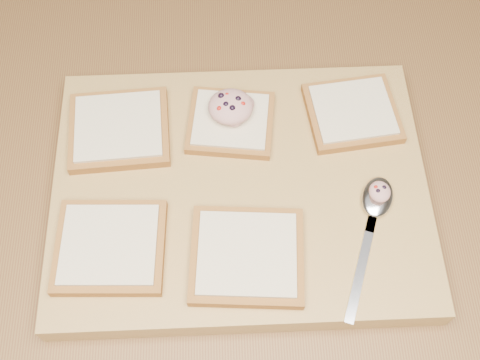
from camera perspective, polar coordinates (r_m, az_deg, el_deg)
The scene contains 11 objects.
ground at distance 1.63m, azimuth 4.00°, elevation -16.58°, with size 4.00×4.00×0.00m, color #515459.
island_counter at distance 1.19m, azimuth 5.37°, elevation -12.17°, with size 2.00×0.80×0.90m.
cutting_board at distance 0.76m, azimuth 0.00°, elevation -1.02°, with size 0.46×0.35×0.04m, color tan.
bread_far_left at distance 0.79m, azimuth -11.39°, elevation 4.77°, with size 0.13×0.12×0.02m.
bread_far_center at distance 0.78m, azimuth -0.89°, elevation 5.51°, with size 0.12×0.11×0.02m.
bread_far_right at distance 0.80m, azimuth 10.61°, elevation 6.30°, with size 0.13×0.12×0.02m.
bread_near_left at distance 0.72m, azimuth -12.22°, elevation -6.18°, with size 0.13×0.12×0.02m.
bread_near_center at distance 0.70m, azimuth 0.67°, elevation -7.19°, with size 0.14×0.13×0.02m.
tuna_salad_dollop at distance 0.77m, azimuth -0.90°, elevation 6.98°, with size 0.06×0.05×0.03m.
spoon at distance 0.74m, azimuth 12.69°, elevation -2.50°, with size 0.09×0.19×0.01m.
spoon_salad at distance 0.74m, azimuth 13.11°, elevation -1.07°, with size 0.03×0.03×0.02m.
Camera 1 is at (-0.12, -0.32, 1.60)m, focal length 45.00 mm.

